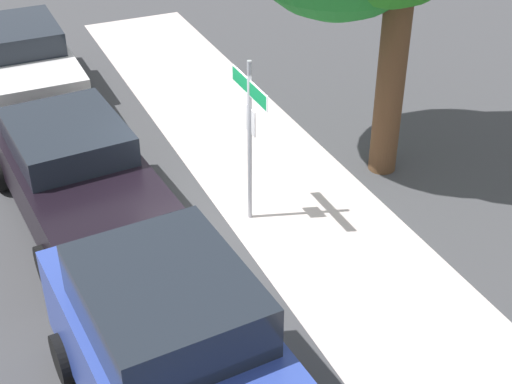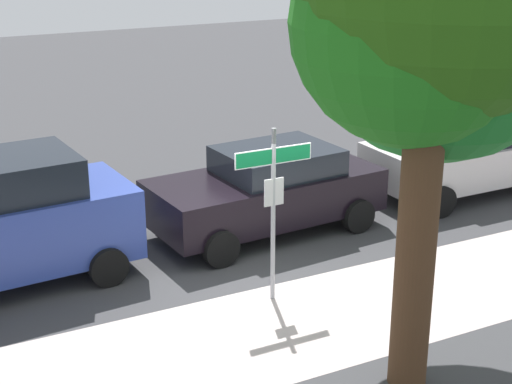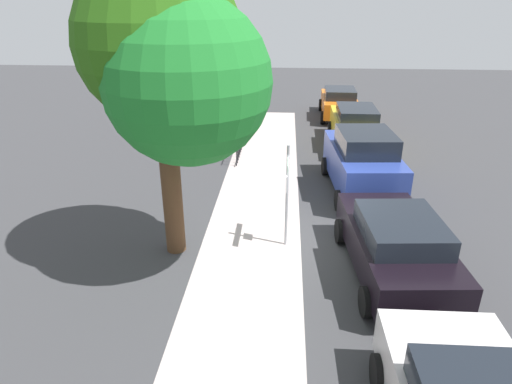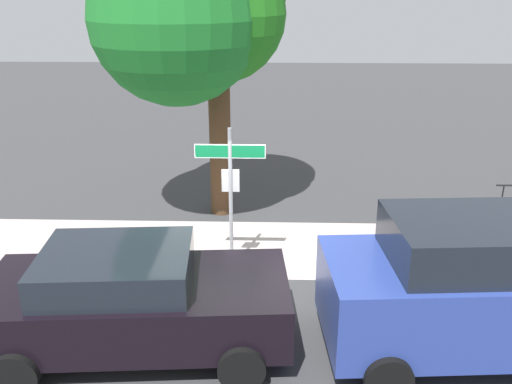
{
  "view_description": "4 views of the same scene",
  "coord_description": "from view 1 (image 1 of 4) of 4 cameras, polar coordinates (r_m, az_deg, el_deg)",
  "views": [
    {
      "loc": [
        9.03,
        -3.58,
        6.85
      ],
      "look_at": [
        1.05,
        0.02,
        1.22
      ],
      "focal_mm": 51.72,
      "sensor_mm": 36.0,
      "label": 1
    },
    {
      "loc": [
        5.13,
        9.97,
        5.61
      ],
      "look_at": [
        -0.04,
        -0.18,
        1.57
      ],
      "focal_mm": 54.81,
      "sensor_mm": 36.0,
      "label": 2
    },
    {
      "loc": [
        -10.19,
        0.49,
        6.05
      ],
      "look_at": [
        0.66,
        1.22,
        1.17
      ],
      "focal_mm": 31.3,
      "sensor_mm": 36.0,
      "label": 3
    },
    {
      "loc": [
        0.7,
        -8.96,
        5.04
      ],
      "look_at": [
        0.41,
        0.7,
        1.44
      ],
      "focal_mm": 39.15,
      "sensor_mm": 36.0,
      "label": 4
    }
  ],
  "objects": [
    {
      "name": "ground_plane",
      "position": [
        11.89,
        -2.16,
        -2.46
      ],
      "size": [
        60.0,
        60.0,
        0.0
      ],
      "primitive_type": "plane",
      "color": "#38383A"
    },
    {
      "name": "sidewalk_strip",
      "position": [
        10.97,
        8.22,
        -6.31
      ],
      "size": [
        24.0,
        2.6,
        0.0
      ],
      "primitive_type": "cube",
      "color": "#B3A49F",
      "rests_on": "ground_plane"
    },
    {
      "name": "car_blue",
      "position": [
        8.14,
        -6.06,
        -13.07
      ],
      "size": [
        4.39,
        2.33,
        2.1
      ],
      "rotation": [
        0.0,
        0.0,
        0.07
      ],
      "color": "#2A3E90",
      "rests_on": "ground_plane"
    },
    {
      "name": "car_black",
      "position": [
        12.02,
        -13.81,
        1.58
      ],
      "size": [
        4.44,
        2.37,
        1.58
      ],
      "rotation": [
        0.0,
        0.0,
        0.08
      ],
      "color": "black",
      "rests_on": "ground_plane"
    },
    {
      "name": "car_silver",
      "position": [
        16.3,
        -17.75,
        9.48
      ],
      "size": [
        4.13,
        2.2,
        1.59
      ],
      "rotation": [
        0.0,
        0.0,
        0.01
      ],
      "color": "beige",
      "rests_on": "ground_plane"
    },
    {
      "name": "street_sign",
      "position": [
        11.11,
        -0.49,
        5.79
      ],
      "size": [
        1.25,
        0.07,
        2.72
      ],
      "color": "#9EA0A5",
      "rests_on": "ground_plane"
    }
  ]
}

